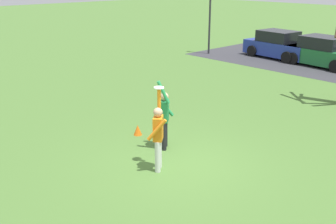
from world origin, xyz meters
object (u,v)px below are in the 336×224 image
at_px(person_catcher, 158,134).
at_px(frisbee_disc, 159,88).
at_px(person_defender, 164,116).
at_px(field_cone_orange, 138,130).
at_px(parked_car_green, 324,53).
at_px(parked_car_blue, 279,46).
at_px(lamppost_by_lot, 210,12).

xyz_separation_m(person_catcher, frisbee_disc, (-0.15, 0.17, 1.11)).
relative_size(person_defender, field_cone_orange, 6.39).
distance_m(person_defender, field_cone_orange, 1.53).
xyz_separation_m(frisbee_disc, parked_car_green, (-2.81, 14.44, -1.37)).
xyz_separation_m(person_catcher, parked_car_blue, (-5.87, 14.85, -0.25)).
height_order(person_defender, field_cone_orange, person_defender).
bearing_deg(parked_car_blue, person_defender, -64.41).
xyz_separation_m(parked_car_blue, parked_car_green, (2.91, -0.24, 0.00)).
bearing_deg(person_catcher, person_defender, 0.00).
distance_m(person_defender, parked_car_blue, 14.73).
bearing_deg(parked_car_green, parked_car_blue, -179.03).
relative_size(frisbee_disc, lamppost_by_lot, 0.06).
height_order(parked_car_blue, parked_car_green, same).
bearing_deg(person_defender, parked_car_blue, 159.25).
distance_m(person_catcher, person_defender, 1.32).
bearing_deg(lamppost_by_lot, person_catcher, -53.18).
relative_size(person_defender, parked_car_green, 0.48).
height_order(person_defender, parked_car_green, person_defender).
distance_m(frisbee_disc, parked_car_blue, 15.82).
xyz_separation_m(parked_car_green, field_cone_orange, (0.81, -13.54, -0.57)).
relative_size(lamppost_by_lot, field_cone_orange, 13.31).
bearing_deg(lamppost_by_lot, parked_car_green, 15.52).
bearing_deg(frisbee_disc, parked_car_green, 101.03).
height_order(parked_car_blue, field_cone_orange, parked_car_blue).
distance_m(frisbee_disc, field_cone_orange, 2.92).
distance_m(parked_car_green, field_cone_orange, 13.58).
height_order(frisbee_disc, parked_car_green, frisbee_disc).
bearing_deg(frisbee_disc, lamppost_by_lot, 126.76).
distance_m(person_catcher, field_cone_orange, 2.54).
bearing_deg(parked_car_green, field_cone_orange, -80.90).
bearing_deg(lamppost_by_lot, person_defender, -53.53).
xyz_separation_m(frisbee_disc, lamppost_by_lot, (-9.42, 12.60, 0.49)).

